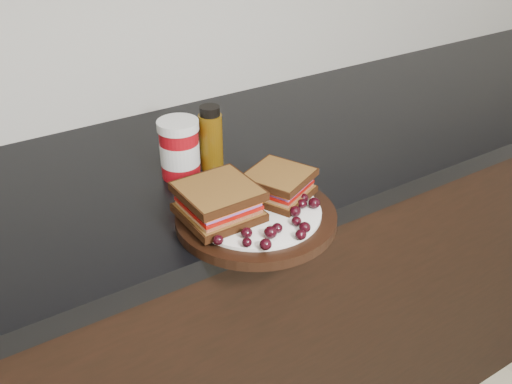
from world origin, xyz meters
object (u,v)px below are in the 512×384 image
condiment_jar (180,149)px  plate (256,217)px  sandwich_left (218,202)px  oil_bottle (211,138)px

condiment_jar → plate: bearing=-80.7°
sandwich_left → condiment_jar: size_ratio=1.04×
plate → condiment_jar: size_ratio=2.37×
sandwich_left → condiment_jar: (0.03, 0.20, 0.01)m
plate → sandwich_left: size_ratio=2.28×
condiment_jar → oil_bottle: oil_bottle is taller
condiment_jar → oil_bottle: bearing=-1.3°
sandwich_left → oil_bottle: bearing=63.2°
plate → sandwich_left: 0.08m
condiment_jar → oil_bottle: 0.07m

